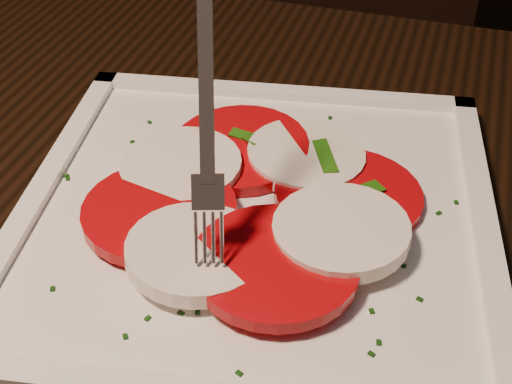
{
  "coord_description": "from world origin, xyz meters",
  "views": [
    {
      "loc": [
        0.14,
        -0.44,
        1.06
      ],
      "look_at": [
        0.05,
        -0.11,
        0.78
      ],
      "focal_mm": 50.0,
      "sensor_mm": 36.0,
      "label": 1
    }
  ],
  "objects": [
    {
      "name": "chair",
      "position": [
        -0.01,
        0.63,
        0.53
      ],
      "size": [
        0.44,
        0.44,
        0.93
      ],
      "rotation": [
        0.0,
        0.0,
        -0.05
      ],
      "color": "black",
      "rests_on": "ground"
    },
    {
      "name": "fork",
      "position": [
        0.03,
        -0.13,
        0.85
      ],
      "size": [
        0.05,
        0.09,
        0.14
      ],
      "primitive_type": null,
      "rotation": [
        0.0,
        0.0,
        0.27
      ],
      "color": "white",
      "rests_on": "caprese_salad"
    },
    {
      "name": "caprese_salad",
      "position": [
        0.05,
        -0.11,
        0.77
      ],
      "size": [
        0.26,
        0.24,
        0.02
      ],
      "color": "#BA040E",
      "rests_on": "plate"
    },
    {
      "name": "plate",
      "position": [
        0.05,
        -0.11,
        0.76
      ],
      "size": [
        0.33,
        0.33,
        0.01
      ],
      "primitive_type": "cube",
      "rotation": [
        0.0,
        0.0,
        0.13
      ],
      "color": "white",
      "rests_on": "table"
    }
  ]
}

